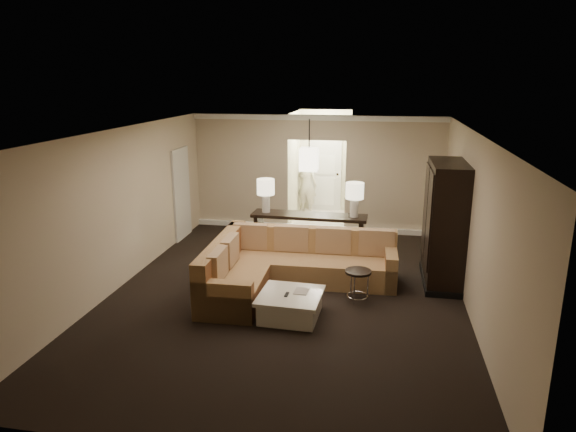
% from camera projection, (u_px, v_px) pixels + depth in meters
% --- Properties ---
extents(ground, '(8.00, 8.00, 0.00)m').
position_uv_depth(ground, '(286.00, 294.00, 8.92)').
color(ground, black).
rests_on(ground, ground).
extents(wall_back, '(6.00, 0.04, 2.80)m').
position_uv_depth(wall_back, '(316.00, 174.00, 12.35)').
color(wall_back, beige).
rests_on(wall_back, ground).
extents(wall_front, '(6.00, 0.04, 2.80)m').
position_uv_depth(wall_front, '(207.00, 328.00, 4.75)').
color(wall_front, beige).
rests_on(wall_front, ground).
extents(wall_left, '(0.04, 8.00, 2.80)m').
position_uv_depth(wall_left, '(119.00, 209.00, 9.07)').
color(wall_left, beige).
rests_on(wall_left, ground).
extents(wall_right, '(0.04, 8.00, 2.80)m').
position_uv_depth(wall_right, '(474.00, 226.00, 8.03)').
color(wall_right, beige).
rests_on(wall_right, ground).
extents(ceiling, '(6.00, 8.00, 0.02)m').
position_uv_depth(ceiling, '(286.00, 132.00, 8.18)').
color(ceiling, white).
rests_on(ceiling, wall_back).
extents(crown_molding, '(6.00, 0.10, 0.12)m').
position_uv_depth(crown_molding, '(317.00, 118.00, 11.95)').
color(crown_molding, white).
rests_on(crown_molding, wall_back).
extents(baseboard, '(6.00, 0.10, 0.12)m').
position_uv_depth(baseboard, '(315.00, 227.00, 12.65)').
color(baseboard, white).
rests_on(baseboard, ground).
extents(side_door, '(0.05, 0.90, 2.10)m').
position_uv_depth(side_door, '(182.00, 194.00, 11.82)').
color(side_door, silver).
rests_on(side_door, ground).
extents(foyer, '(1.44, 2.02, 2.80)m').
position_uv_depth(foyer, '(323.00, 168.00, 13.65)').
color(foyer, beige).
rests_on(foyer, ground).
extents(sectional_sofa, '(3.19, 2.54, 0.95)m').
position_uv_depth(sectional_sofa, '(286.00, 266.00, 9.17)').
color(sectional_sofa, brown).
rests_on(sectional_sofa, ground).
extents(coffee_table, '(1.01, 1.01, 0.40)m').
position_uv_depth(coffee_table, '(290.00, 305.00, 8.03)').
color(coffee_table, beige).
rests_on(coffee_table, ground).
extents(console_table, '(2.39, 0.60, 0.92)m').
position_uv_depth(console_table, '(309.00, 232.00, 10.65)').
color(console_table, black).
rests_on(console_table, ground).
extents(armoire, '(0.66, 1.54, 2.22)m').
position_uv_depth(armoire, '(444.00, 226.00, 9.20)').
color(armoire, black).
rests_on(armoire, ground).
extents(drink_table, '(0.44, 0.44, 0.55)m').
position_uv_depth(drink_table, '(358.00, 279.00, 8.54)').
color(drink_table, black).
rests_on(drink_table, ground).
extents(table_lamp_left, '(0.37, 0.37, 0.70)m').
position_uv_depth(table_lamp_left, '(266.00, 190.00, 10.62)').
color(table_lamp_left, silver).
rests_on(table_lamp_left, console_table).
extents(table_lamp_right, '(0.37, 0.37, 0.70)m').
position_uv_depth(table_lamp_right, '(355.00, 194.00, 10.25)').
color(table_lamp_right, silver).
rests_on(table_lamp_right, console_table).
extents(pendant_light, '(0.38, 0.38, 1.09)m').
position_uv_depth(pendant_light, '(309.00, 159.00, 10.97)').
color(pendant_light, black).
rests_on(pendant_light, ceiling).
extents(person, '(0.73, 0.60, 1.73)m').
position_uv_depth(person, '(307.00, 182.00, 14.09)').
color(person, '#EBE5C7').
rests_on(person, ground).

